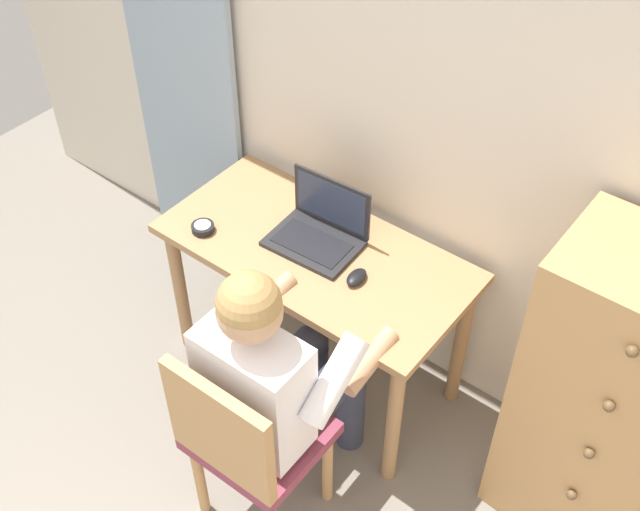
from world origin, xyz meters
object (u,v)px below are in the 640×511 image
(computer_mouse, at_px, (357,277))
(desk, at_px, (316,270))
(desk_clock, at_px, (203,228))
(dresser, at_px, (618,407))
(person_seated, at_px, (279,371))
(laptop, at_px, (320,229))
(chair, at_px, (246,440))

(computer_mouse, bearing_deg, desk, 165.80)
(desk_clock, bearing_deg, computer_mouse, 12.99)
(dresser, distance_m, person_seated, 1.12)
(person_seated, bearing_deg, dresser, 32.94)
(desk_clock, bearing_deg, desk, 24.25)
(person_seated, bearing_deg, laptop, 115.59)
(computer_mouse, bearing_deg, laptop, 154.76)
(dresser, height_order, person_seated, dresser)
(dresser, relative_size, computer_mouse, 12.45)
(dresser, distance_m, computer_mouse, 0.98)
(dresser, distance_m, laptop, 1.22)
(computer_mouse, xyz_separation_m, desk_clock, (-0.63, -0.15, -0.00))
(desk, height_order, dresser, dresser)
(desk, xyz_separation_m, chair, (0.25, -0.70, -0.11))
(person_seated, bearing_deg, chair, -89.30)
(dresser, distance_m, chair, 1.23)
(chair, height_order, laptop, laptop)
(dresser, bearing_deg, person_seated, -147.06)
(desk, xyz_separation_m, dresser, (1.19, 0.10, 0.01))
(chair, bearing_deg, person_seated, 90.70)
(computer_mouse, bearing_deg, person_seated, -90.75)
(person_seated, bearing_deg, desk_clock, 153.62)
(dresser, bearing_deg, computer_mouse, -172.02)
(chair, height_order, computer_mouse, chair)
(chair, distance_m, computer_mouse, 0.70)
(desk, distance_m, desk_clock, 0.47)
(person_seated, bearing_deg, computer_mouse, 93.38)
(desk_clock, bearing_deg, dresser, 9.98)
(desk, distance_m, computer_mouse, 0.26)
(person_seated, bearing_deg, desk, 115.93)
(laptop, bearing_deg, person_seated, -64.41)
(chair, relative_size, desk_clock, 9.92)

